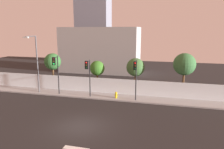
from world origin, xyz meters
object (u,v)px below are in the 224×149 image
street_lamp_curbside (36,59)px  fire_hydrant (116,95)px  traffic_light_center (56,67)px  roadside_tree_midleft (97,68)px  roadside_tree_midright (136,67)px  roadside_tree_leftmost (53,62)px  traffic_light_left (135,72)px  roadside_tree_rightmost (184,64)px  traffic_light_right (88,71)px

street_lamp_curbside → fire_hydrant: bearing=1.4°
traffic_light_center → roadside_tree_midleft: traffic_light_center is taller
fire_hydrant → roadside_tree_midright: roadside_tree_midright is taller
fire_hydrant → roadside_tree_midleft: roadside_tree_midleft is taller
roadside_tree_leftmost → roadside_tree_midright: size_ratio=1.07×
traffic_light_left → roadside_tree_rightmost: 6.37m
traffic_light_center → roadside_tree_midleft: bearing=45.5°
traffic_light_left → traffic_light_center: size_ratio=0.97×
traffic_light_center → street_lamp_curbside: bearing=168.8°
street_lamp_curbside → fire_hydrant: (9.93, 0.24, -3.74)m
traffic_light_left → roadside_tree_midleft: 6.69m
roadside_tree_midleft → traffic_light_left: bearing=-34.5°
traffic_light_left → roadside_tree_midleft: bearing=145.5°
traffic_light_center → roadside_tree_rightmost: (14.35, 3.81, 0.32)m
traffic_light_left → fire_hydrant: 3.76m
traffic_light_left → roadside_tree_leftmost: (-11.82, 3.78, 0.13)m
traffic_light_left → fire_hydrant: traffic_light_left is taller
traffic_light_right → roadside_tree_leftmost: (-6.46, 3.67, 0.26)m
traffic_light_right → street_lamp_curbside: size_ratio=0.62×
traffic_light_right → roadside_tree_rightmost: (10.47, 3.67, 0.56)m
fire_hydrant → traffic_light_left: bearing=-19.1°
fire_hydrant → roadside_tree_midright: (1.71, 2.99, 2.73)m
roadside_tree_midright → roadside_tree_midleft: bearing=180.0°
traffic_light_right → fire_hydrant: size_ratio=5.94×
traffic_light_center → roadside_tree_midright: size_ratio=1.05×
fire_hydrant → roadside_tree_leftmost: bearing=162.6°
traffic_light_right → street_lamp_curbside: street_lamp_curbside is taller
roadside_tree_midleft → traffic_light_center: bearing=-134.5°
traffic_light_right → roadside_tree_rightmost: 11.11m
roadside_tree_leftmost → roadside_tree_rightmost: size_ratio=0.91×
roadside_tree_midleft → roadside_tree_leftmost: bearing=180.0°
traffic_light_center → roadside_tree_leftmost: (-2.58, 3.81, 0.02)m
street_lamp_curbside → roadside_tree_midright: 12.13m
traffic_light_center → traffic_light_right: (3.88, 0.14, -0.24)m
traffic_light_left → roadside_tree_leftmost: size_ratio=0.95×
traffic_light_left → traffic_light_right: traffic_light_left is taller
fire_hydrant → roadside_tree_rightmost: 8.63m
traffic_light_center → roadside_tree_rightmost: bearing=14.9°
traffic_light_left → fire_hydrant: size_ratio=6.18×
street_lamp_curbside → fire_hydrant: size_ratio=9.59×
street_lamp_curbside → roadside_tree_leftmost: street_lamp_curbside is taller
traffic_light_left → roadside_tree_midright: (-0.56, 3.78, -0.16)m
roadside_tree_midright → traffic_light_right: bearing=-142.6°
street_lamp_curbside → fire_hydrant: 10.61m
traffic_light_center → fire_hydrant: size_ratio=6.39×
street_lamp_curbside → roadside_tree_midleft: street_lamp_curbside is taller
traffic_light_left → roadside_tree_rightmost: roadside_tree_rightmost is taller
roadside_tree_midleft → roadside_tree_rightmost: size_ratio=0.76×
street_lamp_curbside → roadside_tree_leftmost: bearing=83.2°
roadside_tree_rightmost → roadside_tree_midright: bearing=180.0°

